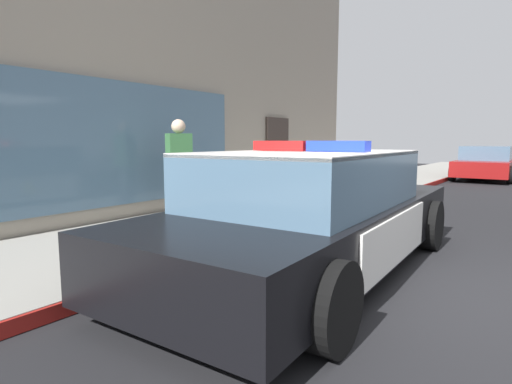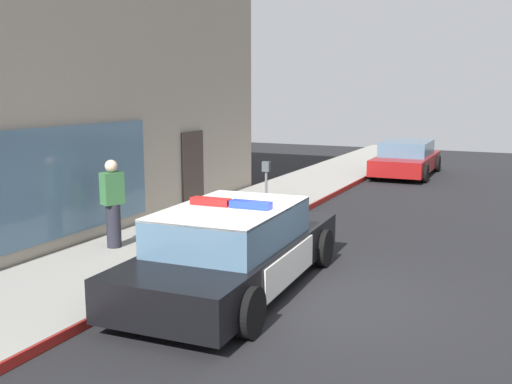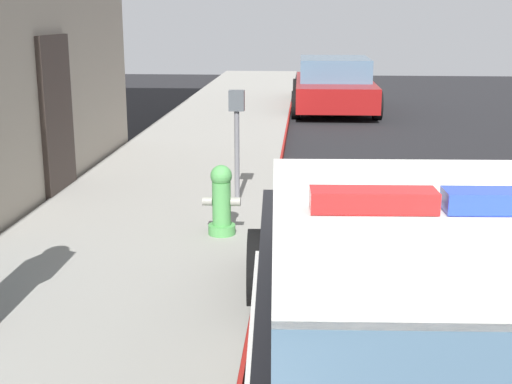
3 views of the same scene
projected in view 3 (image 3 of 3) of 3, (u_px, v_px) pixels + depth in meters
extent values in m
cube|color=#382D28|center=(57.00, 120.00, 9.01)|extent=(1.00, 0.08, 2.10)
cube|color=black|center=(422.00, 350.00, 4.05)|extent=(5.20, 2.12, 0.60)
cube|color=silver|center=(382.00, 235.00, 5.60)|extent=(1.82, 1.93, 0.05)
cube|color=silver|center=(253.00, 357.00, 3.98)|extent=(2.15, 0.12, 0.51)
cube|color=yellow|center=(250.00, 357.00, 3.98)|extent=(0.22, 0.02, 0.26)
cube|color=slate|center=(436.00, 269.00, 3.72)|extent=(2.73, 1.82, 0.60)
cube|color=silver|center=(439.00, 215.00, 3.65)|extent=(2.73, 1.82, 0.04)
cube|color=red|center=(373.00, 200.00, 3.63)|extent=(0.23, 0.65, 0.11)
cube|color=blue|center=(508.00, 201.00, 3.62)|extent=(0.23, 0.65, 0.11)
cylinder|color=black|center=(261.00, 271.00, 5.76)|extent=(0.69, 0.25, 0.68)
cylinder|color=black|center=(497.00, 273.00, 5.71)|extent=(0.69, 0.25, 0.68)
cylinder|color=#4C994C|center=(222.00, 229.00, 7.33)|extent=(0.28, 0.28, 0.10)
cylinder|color=#4C994C|center=(222.00, 204.00, 7.26)|extent=(0.19, 0.19, 0.45)
sphere|color=#4C994C|center=(221.00, 176.00, 7.19)|extent=(0.22, 0.22, 0.22)
cylinder|color=gray|center=(221.00, 168.00, 7.17)|extent=(0.06, 0.06, 0.05)
cylinder|color=gray|center=(236.00, 202.00, 7.24)|extent=(0.09, 0.10, 0.09)
cylinder|color=gray|center=(207.00, 201.00, 7.26)|extent=(0.09, 0.10, 0.09)
cylinder|color=gray|center=(223.00, 201.00, 7.41)|extent=(0.10, 0.12, 0.12)
cube|color=maroon|center=(334.00, 91.00, 17.57)|extent=(4.61, 1.89, 0.56)
cube|color=slate|center=(334.00, 69.00, 17.44)|extent=(2.41, 1.68, 0.56)
cylinder|color=black|center=(297.00, 91.00, 19.13)|extent=(0.64, 0.21, 0.64)
cylinder|color=black|center=(366.00, 91.00, 19.02)|extent=(0.64, 0.21, 0.64)
cylinder|color=black|center=(296.00, 105.00, 16.20)|extent=(0.64, 0.21, 0.64)
cylinder|color=black|center=(377.00, 105.00, 16.09)|extent=(0.64, 0.21, 0.64)
cylinder|color=slate|center=(237.00, 157.00, 8.46)|extent=(0.06, 0.06, 1.10)
cube|color=#474C51|center=(237.00, 101.00, 8.29)|extent=(0.12, 0.18, 0.24)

